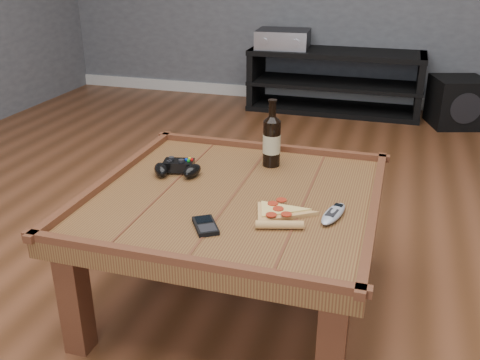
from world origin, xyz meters
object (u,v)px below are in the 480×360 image
(game_controller, at_px, (178,168))
(av_receiver, at_px, (283,39))
(beer_bottle, at_px, (272,140))
(media_console, at_px, (334,82))
(coffee_table, at_px, (235,209))
(remote_control, at_px, (333,214))
(smartphone, at_px, (205,226))
(subwoofer, at_px, (457,102))
(pizza_slice, at_px, (278,214))

(game_controller, height_order, av_receiver, av_receiver)
(beer_bottle, bearing_deg, media_console, 91.35)
(media_console, height_order, beer_bottle, beer_bottle)
(coffee_table, bearing_deg, remote_control, -12.11)
(smartphone, bearing_deg, coffee_table, 54.66)
(smartphone, relative_size, subwoofer, 0.30)
(smartphone, xyz_separation_m, remote_control, (0.37, 0.19, 0.00))
(pizza_slice, height_order, subwoofer, pizza_slice)
(game_controller, distance_m, remote_control, 0.66)
(remote_control, relative_size, subwoofer, 0.39)
(game_controller, distance_m, subwoofer, 2.81)
(beer_bottle, xyz_separation_m, pizza_slice, (0.13, -0.43, -0.10))
(subwoofer, bearing_deg, beer_bottle, -127.90)
(coffee_table, bearing_deg, beer_bottle, 79.37)
(pizza_slice, relative_size, subwoofer, 0.67)
(pizza_slice, relative_size, remote_control, 1.69)
(pizza_slice, relative_size, av_receiver, 0.68)
(coffee_table, height_order, media_console, media_console)
(remote_control, distance_m, subwoofer, 2.78)
(beer_bottle, distance_m, pizza_slice, 0.46)
(coffee_table, xyz_separation_m, remote_control, (0.36, -0.08, 0.07))
(smartphone, bearing_deg, beer_bottle, 50.44)
(beer_bottle, relative_size, av_receiver, 0.61)
(coffee_table, relative_size, remote_control, 5.73)
(av_receiver, bearing_deg, smartphone, -85.83)
(coffee_table, xyz_separation_m, beer_bottle, (0.06, 0.31, 0.17))
(coffee_table, relative_size, beer_bottle, 3.79)
(remote_control, bearing_deg, subwoofer, 89.90)
(coffee_table, relative_size, game_controller, 5.10)
(beer_bottle, bearing_deg, game_controller, -148.67)
(pizza_slice, bearing_deg, av_receiver, 87.02)
(media_console, relative_size, pizza_slice, 4.61)
(media_console, height_order, smartphone, media_console)
(game_controller, relative_size, subwoofer, 0.44)
(game_controller, xyz_separation_m, pizza_slice, (0.45, -0.23, -0.02))
(pizza_slice, distance_m, smartphone, 0.25)
(game_controller, height_order, subwoofer, game_controller)
(smartphone, bearing_deg, game_controller, 91.47)
(smartphone, distance_m, remote_control, 0.42)
(smartphone, bearing_deg, media_console, 57.22)
(av_receiver, bearing_deg, pizza_slice, -81.55)
(media_console, bearing_deg, remote_control, -82.73)
(pizza_slice, distance_m, remote_control, 0.18)
(smartphone, height_order, subwoofer, smartphone)
(media_console, height_order, remote_control, media_console)
(media_console, xyz_separation_m, smartphone, (-0.01, -3.02, 0.21))
(smartphone, distance_m, subwoofer, 3.06)
(coffee_table, bearing_deg, game_controller, 157.69)
(game_controller, bearing_deg, coffee_table, -33.37)
(coffee_table, relative_size, subwoofer, 2.26)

